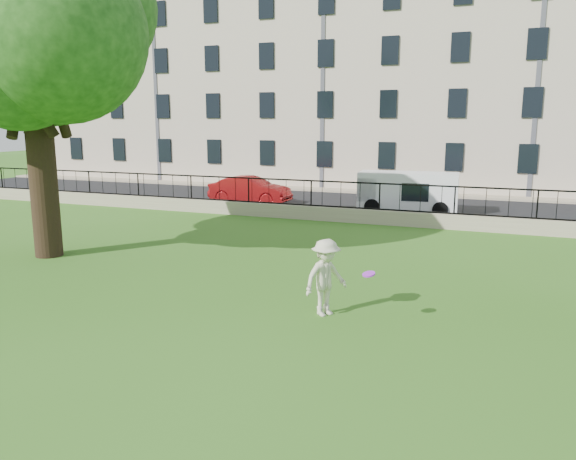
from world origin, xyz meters
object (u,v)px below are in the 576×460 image
at_px(man, 326,278).
at_px(white_van, 408,193).
at_px(tree, 28,22).
at_px(red_sedan, 250,190).
at_px(frisbee, 369,274).

distance_m(man, white_van, 14.86).
distance_m(tree, white_van, 16.94).
bearing_deg(red_sedan, man, -149.15).
distance_m(tree, red_sedan, 14.31).
height_order(man, white_van, white_van).
distance_m(tree, frisbee, 12.85).
bearing_deg(frisbee, tree, 167.63).
xyz_separation_m(man, red_sedan, (-8.87, 14.84, -0.16)).
xyz_separation_m(red_sedan, white_van, (8.13, 0.00, 0.24)).
distance_m(tree, man, 12.05).
relative_size(tree, man, 6.18).
xyz_separation_m(tree, frisbee, (11.09, -2.43, -6.02)).
height_order(frisbee, white_van, white_van).
xyz_separation_m(tree, red_sedan, (1.18, 12.72, -6.45)).
relative_size(tree, frisbee, 39.45).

